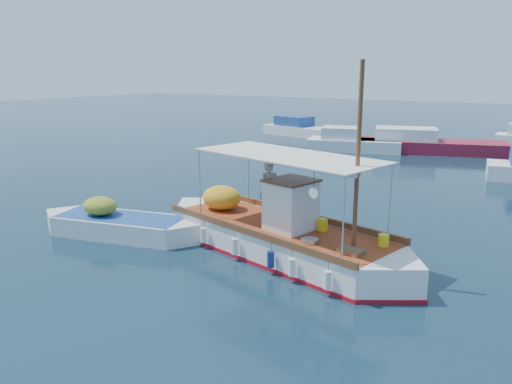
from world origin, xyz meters
The scene contains 6 objects.
ground centered at (0.00, 0.00, 0.00)m, with size 160.00×160.00×0.00m, color black.
fishing_caique centered at (-0.57, 0.38, 0.52)m, with size 9.29×4.09×5.82m.
dinghy centered at (-5.84, -1.02, 0.30)m, with size 5.76×2.66×1.45m.
bg_boat_nw centered at (-6.09, 20.13, 0.49)m, with size 6.61×4.05×1.80m.
bg_boat_n centered at (-1.76, 22.15, 0.49)m, with size 10.33×5.60×1.80m.
bg_boat_far_w centered at (-12.58, 25.34, 0.49)m, with size 7.62×3.88×1.80m.
Camera 1 is at (6.50, -11.99, 5.37)m, focal length 35.00 mm.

